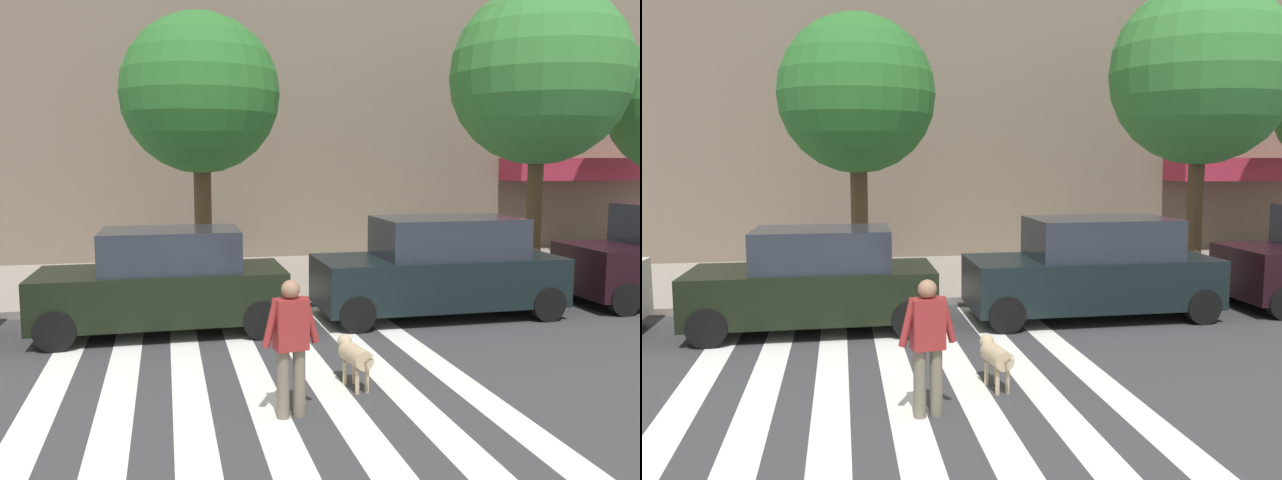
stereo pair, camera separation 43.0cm
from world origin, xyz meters
The scene contains 10 objects.
ground_plane centered at (0.00, 5.88, 0.00)m, with size 160.00×160.00×0.00m, color #353538.
sidewalk_far centered at (0.00, 14.77, 0.07)m, with size 80.00×6.00×0.15m, color gray.
crosswalk_stripes centered at (-0.58, 5.88, 0.00)m, with size 5.85×11.17×0.01m.
parked_car_behind_first centered at (-1.77, 10.20, 0.88)m, with size 4.27×1.97×1.82m.
parked_car_third_in_line centered at (3.42, 10.20, 0.93)m, with size 4.71×1.98×1.92m.
street_tree_nearest centered at (-0.90, 13.46, 4.45)m, with size 3.51×3.51×6.08m.
street_tree_middle centered at (7.03, 12.83, 5.01)m, with size 4.25×4.25×7.00m.
pedestrian_dog_walker centered at (-0.35, 5.88, 0.93)m, with size 0.71×0.30×1.64m.
dog_on_leash centered at (0.66, 6.68, 0.44)m, with size 0.34×0.96×0.65m.
pedestrian_bystander centered at (10.26, 13.34, 1.08)m, with size 0.56×0.56×1.64m.
Camera 1 is at (-1.72, -1.34, 2.99)m, focal length 36.49 mm.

